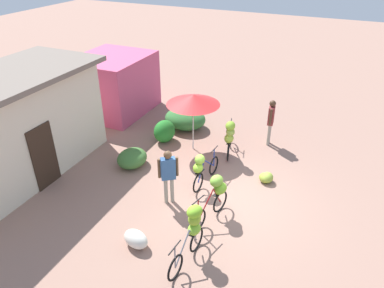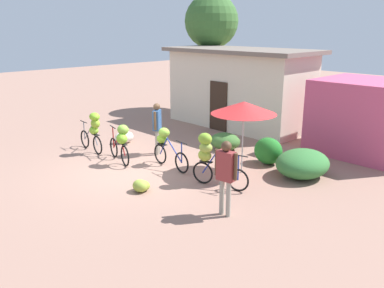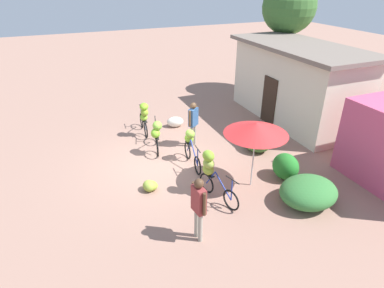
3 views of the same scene
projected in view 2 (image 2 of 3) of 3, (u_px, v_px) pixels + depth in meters
The scene contains 16 objects.
ground_plane at pixel (135, 170), 11.80m from camera, with size 60.00×60.00×0.00m, color #967060.
building_low at pixel (239, 87), 16.78m from camera, with size 6.47×3.06×3.25m.
shop_pink at pixel (368, 117), 13.12m from camera, with size 3.20×2.80×2.44m, color #CA4C73.
tree_behind_building at pixel (211, 22), 19.31m from camera, with size 2.62×2.62×5.67m.
hedge_bush_front_left at pixel (225, 141), 13.76m from camera, with size 1.11×0.95×0.58m, color #3C6A2F.
hedge_bush_front_right at pixel (268, 151), 12.26m from camera, with size 0.91×0.76×0.83m, color #237828.
hedge_bush_mid at pixel (302, 164), 11.19m from camera, with size 1.41×1.67×0.79m, color #347336.
market_umbrella at pixel (244, 108), 11.07m from camera, with size 1.86×1.86×2.11m.
bicycle_leftmost at pixel (93, 129), 13.21m from camera, with size 1.61×0.43×1.40m.
bicycle_near_pile at pixel (121, 140), 12.17m from camera, with size 1.62×0.58×1.26m.
bicycle_center_loaded at pixel (166, 144), 11.99m from camera, with size 1.70×0.33×1.18m.
bicycle_by_shop at pixel (209, 155), 10.46m from camera, with size 1.61×0.57×1.44m.
banana_pile_on_ground at pixel (141, 186), 10.25m from camera, with size 0.58×0.57×0.33m.
produce_sack at pixel (124, 137), 14.51m from camera, with size 0.70×0.44×0.44m, color silver.
person_vendor at pixel (226, 170), 8.68m from camera, with size 0.58×0.25×1.75m.
person_bystander at pixel (157, 123), 13.02m from camera, with size 0.40×0.49×1.72m.
Camera 2 is at (9.12, -6.52, 4.10)m, focal length 37.13 mm.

